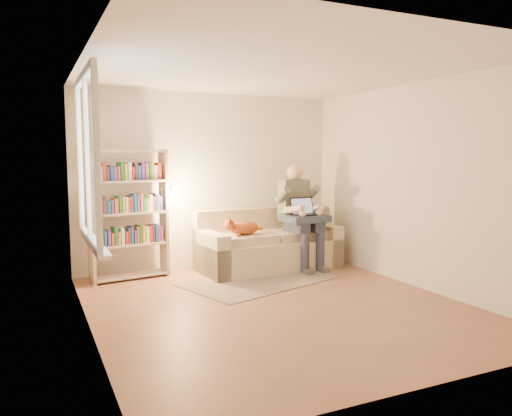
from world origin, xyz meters
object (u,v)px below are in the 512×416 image
bookshelf (129,208)px  laptop (307,210)px  sofa (268,247)px  cat (241,228)px  person (299,210)px

bookshelf → laptop: bearing=-19.3°
sofa → cat: (-0.49, -0.16, 0.34)m
laptop → person: bearing=105.7°
person → cat: bearing=178.5°
person → bookshelf: (-2.45, 0.32, 0.11)m
sofa → bookshelf: bearing=171.5°
sofa → bookshelf: (-1.99, 0.19, 0.66)m
sofa → cat: bearing=-165.2°
sofa → person: size_ratio=1.36×
person → sofa: bearing=160.8°
sofa → bookshelf: bookshelf is taller
cat → bookshelf: bearing=163.9°
cat → person: bearing=-1.5°
person → laptop: 0.15m
sofa → cat: sofa is taller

